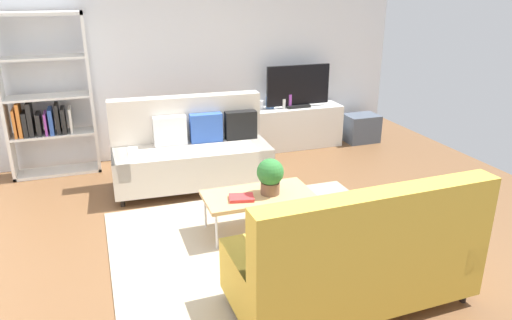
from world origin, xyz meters
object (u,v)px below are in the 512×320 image
bottle_1 (290,101)px  coffee_table (258,196)px  bookshelf (46,103)px  vase_0 (260,105)px  tv_console (296,127)px  storage_trunk (361,128)px  potted_plant (270,175)px  tv (298,87)px  couch_green (354,258)px  table_book_0 (241,198)px  bottle_0 (284,104)px  vase_1 (270,102)px  couch_beige (192,151)px

bottle_1 → coffee_table: bearing=-119.6°
coffee_table → bookshelf: 3.23m
bookshelf → coffee_table: bearing=-49.7°
coffee_table → vase_0: vase_0 is taller
vase_0 → coffee_table: bearing=-110.1°
tv_console → storage_trunk: tv_console is taller
coffee_table → potted_plant: potted_plant is taller
tv → bottle_1: bearing=-171.5°
tv → potted_plant: bearing=-119.3°
couch_green → potted_plant: bearing=95.3°
table_book_0 → bottle_1: bearing=57.7°
potted_plant → bottle_0: size_ratio=2.52×
table_book_0 → bottle_1: (1.54, 2.44, 0.31)m
tv_console → bookshelf: size_ratio=0.67×
tv_console → potted_plant: size_ratio=3.77×
potted_plant → vase_0: (0.78, 2.49, 0.08)m
storage_trunk → table_book_0: (-2.78, -2.38, 0.22)m
vase_1 → bottle_0: vase_1 is taller
couch_beige → coffee_table: size_ratio=1.76×
couch_green → vase_1: bearing=77.3°
vase_0 → bottle_0: (0.35, -0.09, 0.01)m
coffee_table → vase_0: (0.90, 2.46, 0.31)m
tv_console → bottle_0: bearing=-170.2°
tv → bottle_1: size_ratio=4.81×
coffee_table → vase_1: vase_1 is taller
vase_1 → bottle_1: (0.29, -0.09, 0.01)m
tv → tv_console: bearing=90.0°
tv → couch_beige: bearing=-152.6°
tv → vase_0: 0.63m
couch_green → bottle_1: 3.94m
storage_trunk → vase_1: vase_1 is taller
couch_green → tv: (1.19, 3.81, 0.51)m
couch_green → bottle_1: bearing=72.8°
vase_0 → bottle_1: (0.45, -0.09, 0.04)m
coffee_table → tv: 2.86m
couch_green → table_book_0: 1.43m
coffee_table → bookshelf: bookshelf is taller
vase_0 → storage_trunk: bearing=-5.1°
potted_plant → vase_1: vase_1 is taller
coffee_table → bottle_0: size_ratio=7.45×
potted_plant → vase_0: 2.61m
vase_0 → bottle_0: size_ratio=0.87×
vase_1 → bottle_1: bearing=-17.2°
tv_console → table_book_0: tv_console is taller
couch_beige → vase_1: (1.44, 1.03, 0.28)m
bookshelf → bottle_0: bearing=-1.0°
potted_plant → storage_trunk: bearing=43.6°
table_book_0 → bottle_1: bottle_1 is taller
coffee_table → table_book_0: 0.22m
coffee_table → bottle_1: bottle_1 is taller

